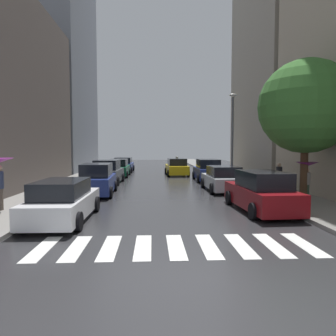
{
  "coord_description": "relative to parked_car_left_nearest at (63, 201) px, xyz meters",
  "views": [
    {
      "loc": [
        -0.64,
        -6.13,
        2.74
      ],
      "look_at": [
        0.4,
        14.55,
        1.34
      ],
      "focal_mm": 33.53,
      "sensor_mm": 36.0,
      "label": 1
    }
  ],
  "objects": [
    {
      "name": "parked_car_left_fifth",
      "position": [
        0.15,
        22.85,
        0.02
      ],
      "size": [
        2.2,
        4.67,
        1.58
      ],
      "rotation": [
        0.0,
        0.0,
        1.56
      ],
      "color": "navy",
      "rests_on": "ground"
    },
    {
      "name": "parked_car_right_second",
      "position": [
        7.69,
        7.6,
        0.01
      ],
      "size": [
        2.19,
        4.48,
        1.55
      ],
      "rotation": [
        0.0,
        0.0,
        1.59
      ],
      "color": "#B2B7BF",
      "rests_on": "ground"
    },
    {
      "name": "taxi_midroad",
      "position": [
        5.65,
        18.26,
        0.04
      ],
      "size": [
        2.21,
        4.44,
        1.81
      ],
      "rotation": [
        0.0,
        0.0,
        1.61
      ],
      "color": "yellow",
      "rests_on": "ground"
    },
    {
      "name": "building_right_mid",
      "position": [
        14.95,
        16.64,
        11.16
      ],
      "size": [
        6.0,
        12.08,
        23.76
      ],
      "primitive_type": "cube",
      "color": "#9E9384",
      "rests_on": "ground"
    },
    {
      "name": "pedestrian_foreground",
      "position": [
        10.8,
        3.16,
        0.79
      ],
      "size": [
        1.04,
        1.04,
        1.85
      ],
      "rotation": [
        0.0,
        0.0,
        3.78
      ],
      "color": "#38513D",
      "rests_on": "sidewalk_right"
    },
    {
      "name": "sidewalk_right",
      "position": [
        10.45,
        18.48,
        -0.65
      ],
      "size": [
        3.0,
        72.0,
        0.15
      ],
      "primitive_type": "cube",
      "color": "gray",
      "rests_on": "ground"
    },
    {
      "name": "crosswalk_stripes",
      "position": [
        3.95,
        -3.23,
        -0.72
      ],
      "size": [
        7.65,
        2.2,
        0.01
      ],
      "color": "silver",
      "rests_on": "ground"
    },
    {
      "name": "building_left_mid",
      "position": [
        -7.05,
        24.7,
        11.05
      ],
      "size": [
        6.0,
        13.53,
        23.55
      ],
      "primitive_type": "cube",
      "color": "slate",
      "rests_on": "ground"
    },
    {
      "name": "parked_car_right_nearest",
      "position": [
        7.93,
        1.37,
        0.08
      ],
      "size": [
        2.18,
        4.87,
        1.71
      ],
      "rotation": [
        0.0,
        0.0,
        1.62
      ],
      "color": "maroon",
      "rests_on": "ground"
    },
    {
      "name": "parked_car_left_fourth",
      "position": [
        0.19,
        17.42,
        0.04
      ],
      "size": [
        2.01,
        4.63,
        1.61
      ],
      "rotation": [
        0.0,
        0.0,
        1.56
      ],
      "color": "#0C4C2D",
      "rests_on": "ground"
    },
    {
      "name": "pedestrian_near_tree",
      "position": [
        11.0,
        6.94,
        0.27
      ],
      "size": [
        0.36,
        0.36,
        1.62
      ],
      "rotation": [
        0.0,
        0.0,
        5.63
      ],
      "color": "black",
      "rests_on": "sidewalk_right"
    },
    {
      "name": "parked_car_left_second",
      "position": [
        0.16,
        6.33,
        0.11
      ],
      "size": [
        2.07,
        4.37,
        1.79
      ],
      "rotation": [
        0.0,
        0.0,
        1.6
      ],
      "color": "navy",
      "rests_on": "ground"
    },
    {
      "name": "parked_car_right_third",
      "position": [
        7.76,
        13.33,
        0.09
      ],
      "size": [
        2.06,
        4.38,
        1.75
      ],
      "rotation": [
        0.0,
        0.0,
        1.57
      ],
      "color": "navy",
      "rests_on": "ground"
    },
    {
      "name": "lamp_post_right",
      "position": [
        9.5,
        12.37,
        3.28
      ],
      "size": [
        0.6,
        0.28,
        6.66
      ],
      "color": "#595B60",
      "rests_on": "sidewalk_right"
    },
    {
      "name": "parked_car_left_nearest",
      "position": [
        0.0,
        0.0,
        0.0
      ],
      "size": [
        2.07,
        4.72,
        1.53
      ],
      "rotation": [
        0.0,
        0.0,
        1.56
      ],
      "color": "silver",
      "rests_on": "ground"
    },
    {
      "name": "street_tree_right",
      "position": [
        10.65,
        3.13,
        3.93
      ],
      "size": [
        4.47,
        4.47,
        6.75
      ],
      "color": "#513823",
      "rests_on": "sidewalk_right"
    },
    {
      "name": "parked_car_left_third",
      "position": [
        -0.04,
        11.86,
        0.1
      ],
      "size": [
        2.25,
        4.14,
        1.77
      ],
      "rotation": [
        0.0,
        0.0,
        1.53
      ],
      "color": "#474C51",
      "rests_on": "ground"
    },
    {
      "name": "sidewalk_left",
      "position": [
        -2.55,
        18.48,
        -0.65
      ],
      "size": [
        3.0,
        72.0,
        0.15
      ],
      "primitive_type": "cube",
      "color": "gray",
      "rests_on": "ground"
    },
    {
      "name": "ground_plane",
      "position": [
        3.95,
        18.48,
        -0.74
      ],
      "size": [
        28.0,
        72.0,
        0.04
      ],
      "primitive_type": "cube",
      "color": "#29292C"
    }
  ]
}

